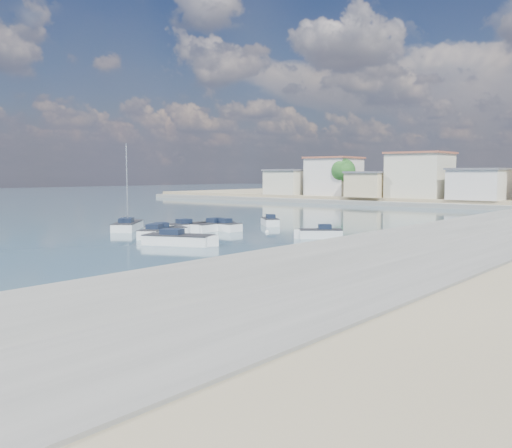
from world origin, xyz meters
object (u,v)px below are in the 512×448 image
(motorboat_b, at_px, (168,232))
(motorboat_f, at_px, (270,222))
(motorboat_a, at_px, (158,233))
(motorboat_c, at_px, (220,227))
(motorboat_d, at_px, (318,234))
(motorboat_g, at_px, (210,227))
(sailboat, at_px, (128,226))
(motorboat_e, at_px, (190,228))
(motorboat_h, at_px, (182,240))

(motorboat_b, relative_size, motorboat_f, 1.08)
(motorboat_a, relative_size, motorboat_c, 1.02)
(motorboat_a, bearing_deg, motorboat_d, 35.49)
(motorboat_g, distance_m, sailboat, 8.65)
(motorboat_e, distance_m, sailboat, 6.72)
(motorboat_a, bearing_deg, sailboat, 160.50)
(motorboat_f, xyz_separation_m, sailboat, (-8.19, -13.20, 0.03))
(motorboat_g, bearing_deg, motorboat_d, 6.32)
(motorboat_c, bearing_deg, motorboat_e, -124.58)
(motorboat_d, bearing_deg, motorboat_b, -149.11)
(motorboat_d, bearing_deg, motorboat_f, 146.50)
(motorboat_e, bearing_deg, motorboat_h, -47.25)
(motorboat_e, xyz_separation_m, motorboat_f, (2.10, 10.34, -0.00))
(motorboat_e, bearing_deg, motorboat_a, -73.57)
(motorboat_a, xyz_separation_m, motorboat_f, (0.45, 15.94, -0.00))
(motorboat_f, bearing_deg, motorboat_a, -91.63)
(motorboat_a, relative_size, sailboat, 0.57)
(motorboat_b, height_order, motorboat_c, same)
(motorboat_b, relative_size, motorboat_h, 0.67)
(sailboat, bearing_deg, motorboat_c, 34.53)
(motorboat_f, bearing_deg, motorboat_e, -101.50)
(motorboat_e, relative_size, sailboat, 0.56)
(motorboat_d, distance_m, motorboat_f, 13.62)
(motorboat_h, bearing_deg, motorboat_e, 132.75)
(motorboat_c, distance_m, motorboat_e, 3.07)
(motorboat_g, relative_size, motorboat_h, 0.91)
(motorboat_b, distance_m, motorboat_c, 6.82)
(motorboat_c, distance_m, sailboat, 9.50)
(motorboat_c, height_order, motorboat_d, same)
(motorboat_b, distance_m, sailboat, 7.80)
(motorboat_b, relative_size, motorboat_g, 0.74)
(motorboat_g, distance_m, motorboat_h, 11.32)
(motorboat_d, xyz_separation_m, sailboat, (-19.55, -5.68, 0.03))
(motorboat_e, height_order, motorboat_f, same)
(motorboat_d, bearing_deg, motorboat_g, -173.68)
(motorboat_e, bearing_deg, motorboat_c, 55.42)
(motorboat_e, distance_m, motorboat_h, 10.99)
(motorboat_a, distance_m, motorboat_f, 15.94)
(motorboat_h, bearing_deg, motorboat_g, 122.42)
(motorboat_a, relative_size, motorboat_g, 0.92)
(motorboat_c, relative_size, motorboat_h, 0.82)
(motorboat_a, height_order, motorboat_f, same)
(motorboat_c, bearing_deg, motorboat_h, -61.64)
(motorboat_e, height_order, sailboat, sailboat)
(motorboat_h, bearing_deg, motorboat_a, 156.95)
(motorboat_g, bearing_deg, sailboat, -149.85)
(motorboat_a, distance_m, motorboat_e, 5.84)
(motorboat_d, relative_size, motorboat_g, 0.69)
(motorboat_c, bearing_deg, motorboat_g, -108.58)
(motorboat_c, xyz_separation_m, motorboat_e, (-1.74, -2.53, -0.00))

